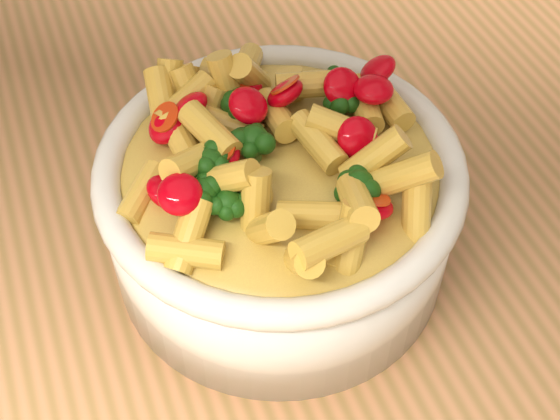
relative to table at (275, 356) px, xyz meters
name	(u,v)px	position (x,y,z in m)	size (l,w,h in m)	color
table	(275,356)	(0.00, 0.00, 0.00)	(1.20, 0.80, 0.90)	#B5784D
serving_bowl	(280,209)	(0.01, 0.02, 0.15)	(0.22, 0.22, 0.10)	silver
pasta_salad	(280,142)	(0.01, 0.02, 0.21)	(0.17, 0.17, 0.04)	gold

